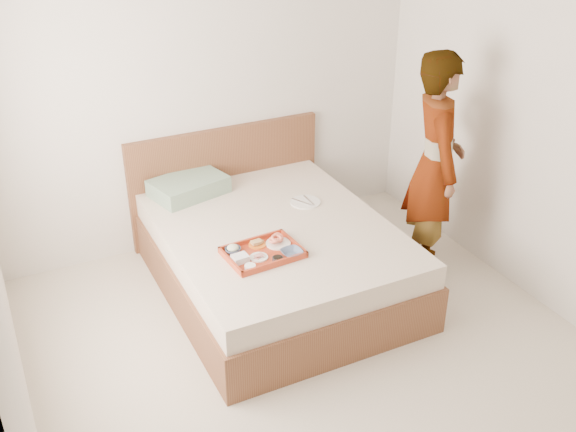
% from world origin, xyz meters
% --- Properties ---
extents(ground, '(3.50, 4.00, 0.01)m').
position_xyz_m(ground, '(0.00, 0.00, 0.00)').
color(ground, beige).
rests_on(ground, ground).
extents(wall_back, '(3.50, 0.01, 2.60)m').
position_xyz_m(wall_back, '(0.00, 2.00, 1.30)').
color(wall_back, silver).
rests_on(wall_back, ground).
extents(wall_right, '(0.01, 4.00, 2.60)m').
position_xyz_m(wall_right, '(1.75, 0.00, 1.30)').
color(wall_right, silver).
rests_on(wall_right, ground).
extents(bed, '(1.65, 2.00, 0.53)m').
position_xyz_m(bed, '(0.09, 1.00, 0.27)').
color(bed, brown).
rests_on(bed, ground).
extents(headboard, '(1.65, 0.06, 0.95)m').
position_xyz_m(headboard, '(0.09, 1.97, 0.47)').
color(headboard, brown).
rests_on(headboard, ground).
extents(pillow, '(0.63, 0.50, 0.13)m').
position_xyz_m(pillow, '(-0.30, 1.77, 0.60)').
color(pillow, gray).
rests_on(pillow, bed).
extents(tray, '(0.52, 0.39, 0.05)m').
position_xyz_m(tray, '(-0.15, 0.68, 0.55)').
color(tray, '#AC381A').
rests_on(tray, bed).
extents(prawn_plate, '(0.18, 0.18, 0.01)m').
position_xyz_m(prawn_plate, '(-0.01, 0.74, 0.55)').
color(prawn_plate, white).
rests_on(prawn_plate, tray).
extents(navy_bowl_big, '(0.15, 0.15, 0.03)m').
position_xyz_m(navy_bowl_big, '(0.01, 0.58, 0.56)').
color(navy_bowl_big, '#152144').
rests_on(navy_bowl_big, tray).
extents(sauce_dish, '(0.08, 0.08, 0.03)m').
position_xyz_m(sauce_dish, '(-0.10, 0.55, 0.56)').
color(sauce_dish, black).
rests_on(sauce_dish, tray).
extents(meat_plate, '(0.13, 0.13, 0.01)m').
position_xyz_m(meat_plate, '(-0.20, 0.64, 0.55)').
color(meat_plate, white).
rests_on(meat_plate, tray).
extents(bread_plate, '(0.13, 0.13, 0.01)m').
position_xyz_m(bread_plate, '(-0.14, 0.79, 0.55)').
color(bread_plate, orange).
rests_on(bread_plate, tray).
extents(salad_bowl, '(0.12, 0.12, 0.03)m').
position_xyz_m(salad_bowl, '(-0.33, 0.78, 0.56)').
color(salad_bowl, '#152144').
rests_on(salad_bowl, tray).
extents(plastic_tub, '(0.11, 0.09, 0.05)m').
position_xyz_m(plastic_tub, '(-0.33, 0.66, 0.57)').
color(plastic_tub, silver).
rests_on(plastic_tub, tray).
extents(cheese_round, '(0.08, 0.08, 0.03)m').
position_xyz_m(cheese_round, '(-0.30, 0.55, 0.56)').
color(cheese_round, white).
rests_on(cheese_round, tray).
extents(dinner_plate, '(0.27, 0.27, 0.01)m').
position_xyz_m(dinner_plate, '(0.46, 1.23, 0.54)').
color(dinner_plate, white).
rests_on(dinner_plate, bed).
extents(person, '(0.63, 0.74, 1.73)m').
position_xyz_m(person, '(1.29, 0.77, 0.86)').
color(person, silver).
rests_on(person, ground).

